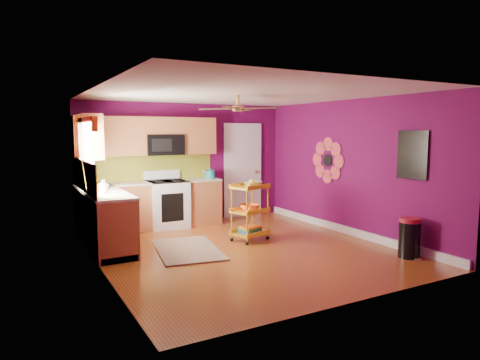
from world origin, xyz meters
TOP-DOWN VIEW (x-y plane):
  - ground at (0.00, 0.00)m, footprint 5.00×5.00m
  - room_envelope at (0.03, 0.00)m, footprint 4.54×5.04m
  - lower_cabinets at (-1.35, 1.82)m, footprint 2.81×2.31m
  - electric_range at (-0.55, 2.17)m, footprint 0.76×0.66m
  - upper_cabinetry at (-1.24, 2.17)m, footprint 2.80×2.30m
  - left_window at (-2.22, 1.05)m, footprint 0.08×1.35m
  - panel_door at (1.35, 2.47)m, footprint 0.95×0.11m
  - right_wall_art at (2.23, -0.34)m, footprint 0.04×2.74m
  - ceiling_fan at (0.00, 0.20)m, footprint 1.01×1.01m
  - shag_rug at (-0.83, 0.39)m, footprint 1.20×1.69m
  - rolling_cart at (0.38, 0.45)m, footprint 0.70×0.59m
  - trash_can at (1.99, -1.60)m, footprint 0.40×0.40m
  - teal_kettle at (0.40, 2.14)m, footprint 0.18×0.18m
  - toaster at (0.40, 2.24)m, footprint 0.22×0.15m
  - soap_bottle_a at (-1.96, 1.32)m, footprint 0.08×0.08m
  - soap_bottle_b at (-1.92, 1.38)m, footprint 0.14×0.14m
  - counter_dish at (-1.89, 1.67)m, footprint 0.25×0.25m
  - counter_cup at (-2.01, 0.95)m, footprint 0.11×0.11m

SIDE VIEW (x-z plane):
  - ground at x=0.00m, z-range 0.00..0.00m
  - shag_rug at x=-0.83m, z-range 0.00..0.02m
  - trash_can at x=1.99m, z-range 0.00..0.61m
  - lower_cabinets at x=-1.35m, z-range -0.04..0.90m
  - electric_range at x=-0.55m, z-range -0.08..1.05m
  - rolling_cart at x=0.38m, z-range 0.01..1.10m
  - counter_dish at x=-1.89m, z-range 0.94..1.00m
  - counter_cup at x=-2.01m, z-range 0.94..1.03m
  - teal_kettle at x=0.40m, z-range 0.92..1.13m
  - panel_door at x=1.35m, z-range -0.05..2.10m
  - soap_bottle_b at x=-1.92m, z-range 0.94..1.12m
  - toaster at x=0.40m, z-range 0.94..1.12m
  - soap_bottle_a at x=-1.96m, z-range 0.94..1.12m
  - right_wall_art at x=2.23m, z-range 0.92..1.96m
  - room_envelope at x=0.03m, z-range 0.37..2.89m
  - left_window at x=-2.22m, z-range 1.20..2.28m
  - upper_cabinetry at x=-1.24m, z-range 1.17..2.43m
  - ceiling_fan at x=0.00m, z-range 2.16..2.42m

